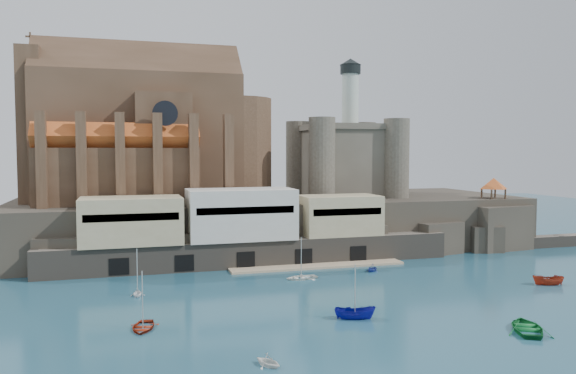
% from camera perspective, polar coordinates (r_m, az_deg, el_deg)
% --- Properties ---
extents(ground, '(300.00, 300.00, 0.00)m').
position_cam_1_polar(ground, '(78.23, 6.05, -10.73)').
color(ground, navy).
rests_on(ground, ground).
extents(promontory, '(100.00, 36.00, 10.00)m').
position_cam_1_polar(promontory, '(114.08, -1.53, -3.65)').
color(promontory, '#28241E').
rests_on(promontory, ground).
extents(quay, '(70.00, 12.00, 13.05)m').
position_cam_1_polar(quay, '(95.96, -4.86, -4.36)').
color(quay, '#5F564C').
rests_on(quay, ground).
extents(church, '(47.00, 25.93, 30.51)m').
position_cam_1_polar(church, '(112.11, -13.85, 4.93)').
color(church, '#442F20').
rests_on(church, promontory).
extents(castle_keep, '(21.20, 21.20, 29.30)m').
position_cam_1_polar(castle_keep, '(119.91, 5.80, 3.10)').
color(castle_keep, '#4A453A').
rests_on(castle_keep, promontory).
extents(rock_outcrop, '(14.50, 10.50, 8.70)m').
position_cam_1_polar(rock_outcrop, '(120.22, 20.11, -3.93)').
color(rock_outcrop, '#28241E').
rests_on(rock_outcrop, ground).
extents(pavilion, '(6.40, 6.40, 5.40)m').
position_cam_1_polar(pavilion, '(119.55, 20.16, 0.22)').
color(pavilion, '#442F20').
rests_on(pavilion, rock_outcrop).
extents(boat_0, '(3.65, 1.69, 4.93)m').
position_cam_1_polar(boat_0, '(65.22, -14.52, -13.77)').
color(boat_0, maroon).
rests_on(boat_0, ground).
extents(boat_1, '(2.92, 2.59, 2.89)m').
position_cam_1_polar(boat_1, '(53.26, -2.05, -17.70)').
color(boat_1, silver).
rests_on(boat_1, ground).
extents(boat_2, '(2.31, 2.28, 4.78)m').
position_cam_1_polar(boat_2, '(67.17, 6.81, -13.16)').
color(boat_2, '#11128C').
rests_on(boat_2, ground).
extents(boat_3, '(4.82, 3.42, 6.62)m').
position_cam_1_polar(boat_3, '(67.80, 23.10, -13.27)').
color(boat_3, '#13712F').
rests_on(boat_3, ground).
extents(boat_4, '(2.45, 1.58, 2.74)m').
position_cam_1_polar(boat_4, '(79.34, -15.03, -10.63)').
color(boat_4, white).
rests_on(boat_4, ground).
extents(boat_5, '(2.20, 2.17, 4.61)m').
position_cam_1_polar(boat_5, '(91.00, 24.91, -9.01)').
color(boat_5, '#9A2F18').
rests_on(boat_5, ground).
extents(boat_6, '(1.47, 3.71, 5.05)m').
position_cam_1_polar(boat_6, '(86.52, 1.35, -9.31)').
color(boat_6, white).
rests_on(boat_6, ground).
extents(boat_7, '(2.84, 2.95, 2.96)m').
position_cam_1_polar(boat_7, '(92.86, 8.55, -8.46)').
color(boat_7, '#263B9A').
rests_on(boat_7, ground).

